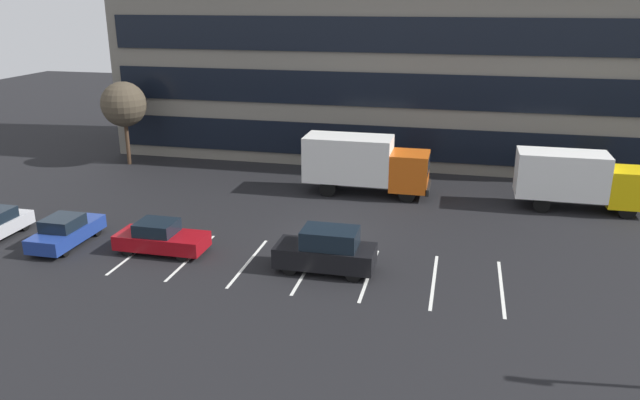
# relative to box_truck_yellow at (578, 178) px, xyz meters

# --- Properties ---
(ground_plane) EXTENTS (120.00, 120.00, 0.00)m
(ground_plane) POSITION_rel_box_truck_yellow_xyz_m (-12.88, -7.15, -1.85)
(ground_plane) COLOR black
(office_building) EXTENTS (38.53, 10.22, 18.00)m
(office_building) POSITION_rel_box_truck_yellow_xyz_m (-12.88, 10.80, 7.15)
(office_building) COLOR slate
(office_building) RESTS_ON ground_plane
(lot_markings) EXTENTS (16.94, 5.40, 0.01)m
(lot_markings) POSITION_rel_box_truck_yellow_xyz_m (-12.88, -11.24, -1.85)
(lot_markings) COLOR silver
(lot_markings) RESTS_ON ground_plane
(box_truck_yellow) EXTENTS (7.11, 2.35, 3.29)m
(box_truck_yellow) POSITION_rel_box_truck_yellow_xyz_m (0.00, 0.00, 0.00)
(box_truck_yellow) COLOR yellow
(box_truck_yellow) RESTS_ON ground_plane
(box_truck_orange) EXTENTS (7.65, 2.53, 3.55)m
(box_truck_orange) POSITION_rel_box_truck_yellow_xyz_m (-12.21, 0.17, 0.14)
(box_truck_orange) COLOR #D85914
(box_truck_orange) RESTS_ON ground_plane
(sedan_navy) EXTENTS (1.74, 4.16, 1.49)m
(sedan_navy) POSITION_rel_box_truck_yellow_xyz_m (-25.04, -11.23, -1.15)
(sedan_navy) COLOR navy
(sedan_navy) RESTS_ON ground_plane
(suv_black) EXTENTS (4.40, 1.87, 1.99)m
(suv_black) POSITION_rel_box_truck_yellow_xyz_m (-11.99, -11.26, -0.89)
(suv_black) COLOR black
(suv_black) RESTS_ON ground_plane
(sedan_maroon) EXTENTS (4.28, 1.79, 1.53)m
(sedan_maroon) POSITION_rel_box_truck_yellow_xyz_m (-20.10, -11.01, -1.13)
(sedan_maroon) COLOR maroon
(sedan_maroon) RESTS_ON ground_plane
(bare_tree) EXTENTS (3.17, 3.17, 5.95)m
(bare_tree) POSITION_rel_box_truck_yellow_xyz_m (-29.88, 3.21, 2.48)
(bare_tree) COLOR #473323
(bare_tree) RESTS_ON ground_plane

